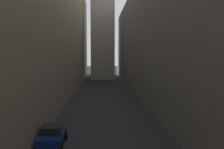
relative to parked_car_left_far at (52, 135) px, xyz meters
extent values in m
plane|color=#232326|center=(4.40, 21.75, -0.77)|extent=(264.00, 264.00, 0.00)
cube|color=gray|center=(-8.38, 23.75, 11.75)|extent=(14.56, 108.00, 25.04)
cube|color=slate|center=(17.11, 23.75, 9.07)|extent=(14.42, 108.00, 19.68)
cube|color=gray|center=(4.40, 59.52, 19.87)|extent=(6.77, 6.77, 41.29)
cube|color=navy|center=(0.00, -0.01, -0.12)|extent=(1.79, 4.13, 0.68)
cube|color=black|center=(0.00, 0.03, 0.49)|extent=(1.65, 1.75, 0.54)
cylinder|color=black|center=(-0.89, 1.39, -0.46)|extent=(0.22, 0.63, 0.63)
cylinder|color=black|center=(0.89, 1.39, -0.46)|extent=(0.22, 0.63, 0.63)
cylinder|color=black|center=(-0.89, -1.41, -0.46)|extent=(0.22, 0.63, 0.63)
cylinder|color=black|center=(0.89, -1.41, -0.46)|extent=(0.22, 0.63, 0.63)
camera|label=1|loc=(3.86, -21.44, 6.34)|focal=44.17mm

